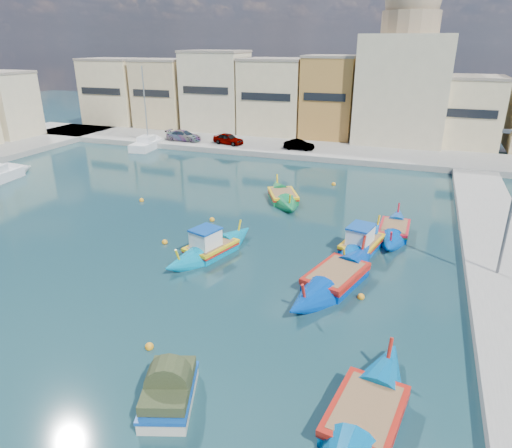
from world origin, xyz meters
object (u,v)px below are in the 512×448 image
at_px(luzzu_turquoise_cabin, 362,245).
at_px(luzzu_blue_south, 336,279).
at_px(quay_street_lamp, 511,204).
at_px(yacht_north, 153,143).
at_px(luzzu_cyan_south, 365,418).
at_px(tender_near, 169,392).
at_px(yacht_midnorth, 8,173).
at_px(luzzu_blue_cabin, 211,249).
at_px(luzzu_cyan_mid, 394,231).
at_px(church_block, 405,73).
at_px(luzzu_green, 283,197).

xyz_separation_m(luzzu_turquoise_cabin, luzzu_blue_south, (-0.67, -4.73, -0.03)).
distance_m(quay_street_lamp, yacht_north, 42.27).
bearing_deg(quay_street_lamp, luzzu_cyan_south, -112.69).
bearing_deg(luzzu_cyan_south, tender_near, -168.44).
height_order(luzzu_cyan_south, tender_near, luzzu_cyan_south).
relative_size(yacht_north, yacht_midnorth, 1.00).
xyz_separation_m(luzzu_blue_cabin, luzzu_cyan_mid, (10.00, 6.85, -0.09)).
bearing_deg(luzzu_blue_cabin, luzzu_blue_south, -7.49).
bearing_deg(yacht_midnorth, luzzu_blue_south, -16.31).
distance_m(luzzu_cyan_mid, luzzu_cyan_south, 16.96).
bearing_deg(yacht_north, luzzu_cyan_mid, -31.73).
bearing_deg(church_block, luzzu_blue_cabin, -102.59).
distance_m(church_block, tender_near, 48.44).
relative_size(luzzu_cyan_mid, luzzu_blue_south, 0.79).
relative_size(luzzu_blue_cabin, luzzu_cyan_south, 0.91).
relative_size(luzzu_blue_cabin, luzzu_green, 1.01).
relative_size(luzzu_blue_south, yacht_north, 0.95).
distance_m(luzzu_blue_cabin, luzzu_cyan_south, 14.49).
height_order(luzzu_cyan_mid, yacht_north, yacht_north).
bearing_deg(luzzu_green, luzzu_turquoise_cabin, -45.11).
height_order(church_block, luzzu_turquoise_cabin, church_block).
bearing_deg(luzzu_green, luzzu_blue_cabin, -95.88).
height_order(luzzu_cyan_mid, luzzu_cyan_south, luzzu_cyan_south).
relative_size(luzzu_green, luzzu_blue_south, 0.80).
relative_size(luzzu_blue_cabin, luzzu_cyan_mid, 1.02).
xyz_separation_m(luzzu_green, yacht_north, (-20.82, 14.25, 0.14)).
distance_m(luzzu_blue_south, yacht_midnorth, 33.92).
bearing_deg(luzzu_blue_south, luzzu_blue_cabin, 172.51).
xyz_separation_m(luzzu_cyan_mid, luzzu_blue_south, (-2.33, -7.86, 0.05)).
bearing_deg(yacht_midnorth, luzzu_green, 5.38).
height_order(luzzu_blue_cabin, yacht_midnorth, yacht_midnorth).
xyz_separation_m(church_block, luzzu_blue_south, (-0.40, -37.17, -8.13)).
xyz_separation_m(luzzu_cyan_south, yacht_midnorth, (-35.27, 18.62, 0.12)).
xyz_separation_m(quay_street_lamp, luzzu_cyan_south, (-5.13, -12.26, -4.06)).
bearing_deg(yacht_midnorth, tender_near, -34.79).
relative_size(church_block, luzzu_cyan_south, 2.24).
relative_size(luzzu_cyan_south, yacht_north, 0.85).
xyz_separation_m(luzzu_turquoise_cabin, luzzu_cyan_south, (2.04, -13.82, -0.04)).
bearing_deg(yacht_north, luzzu_blue_cabin, -52.01).
bearing_deg(yacht_midnorth, quay_street_lamp, -8.94).
bearing_deg(church_block, yacht_north, -158.49).
relative_size(luzzu_turquoise_cabin, tender_near, 2.44).
relative_size(quay_street_lamp, yacht_midnorth, 0.79).
bearing_deg(tender_near, luzzu_cyan_south, 11.56).
relative_size(church_block, luzzu_blue_south, 1.99).
bearing_deg(quay_street_lamp, yacht_north, 146.78).
bearing_deg(yacht_midnorth, yacht_north, 72.74).
distance_m(church_block, luzzu_blue_cabin, 37.92).
relative_size(luzzu_turquoise_cabin, luzzu_green, 1.09).
relative_size(tender_near, yacht_midnorth, 0.34).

